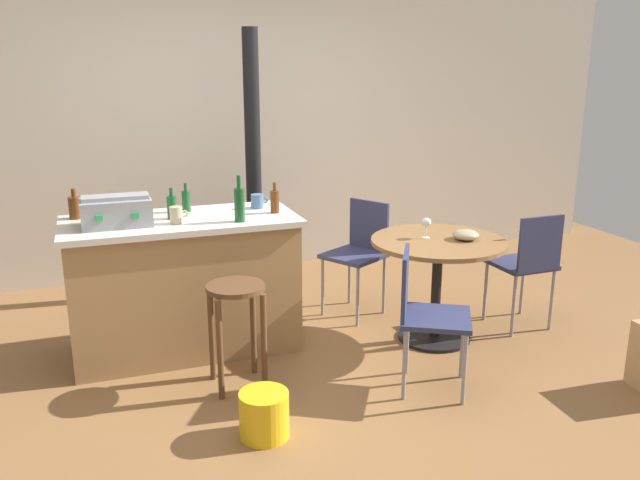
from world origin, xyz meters
The scene contains 20 objects.
ground_plane centered at (0.00, 0.00, 0.00)m, with size 8.80×8.80×0.00m, color olive.
back_wall centered at (0.00, 2.29, 1.35)m, with size 8.00×0.10×2.70m, color beige.
kitchen_island centered at (-0.67, 0.59, 0.46)m, with size 1.52×0.72×0.92m.
wooden_stool centered at (-0.46, -0.07, 0.48)m, with size 0.35×0.35×0.65m.
dining_table centered at (1.01, 0.14, 0.56)m, with size 0.93×0.93×0.73m.
folding_chair_near centered at (0.58, -0.47, 0.50)m, with size 0.55×0.55×0.86m.
folding_chair_far centered at (1.72, 0.09, 0.53)m, with size 0.41×0.41×0.88m.
folding_chair_left centered at (0.71, 0.81, 0.52)m, with size 0.55×0.55×0.88m.
wood_stove centered at (0.09, 1.63, 0.52)m, with size 0.44×0.45×2.18m.
toolbox centered at (-1.07, 0.52, 1.01)m, with size 0.42×0.27×0.19m.
bottle_0 centered at (-0.32, 0.37, 1.04)m, with size 0.07×0.07×0.30m.
bottle_1 centered at (-0.72, 0.60, 1.00)m, with size 0.07×0.07×0.21m.
bottle_2 centered at (-0.60, 0.78, 1.00)m, with size 0.06×0.06×0.20m.
bottle_3 centered at (-0.04, 0.54, 1.00)m, with size 0.06×0.06×0.21m.
bottle_4 centered at (-1.32, 0.82, 1.00)m, with size 0.08×0.08×0.20m.
cup_0 centered at (-0.71, 0.45, 0.98)m, with size 0.12×0.08×0.11m.
cup_1 centered at (-0.11, 0.72, 0.97)m, with size 0.12×0.09×0.10m.
wine_glass centered at (0.95, 0.21, 0.84)m, with size 0.07×0.07×0.14m.
serving_bowl centered at (1.18, 0.08, 0.77)m, with size 0.18×0.18×0.07m, color tan.
plastic_bucket centered at (-0.46, -0.67, 0.13)m, with size 0.26×0.26×0.25m, color yellow.
Camera 1 is at (-1.21, -3.63, 1.91)m, focal length 36.49 mm.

